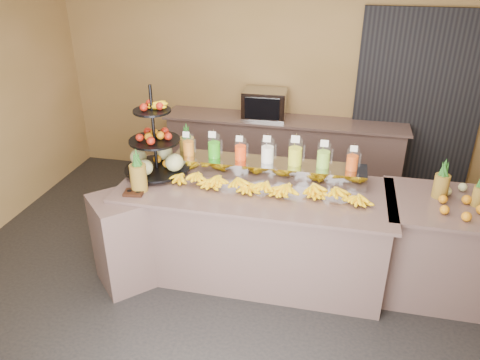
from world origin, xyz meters
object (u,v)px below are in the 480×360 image
(oven_warmer, at_px, (265,104))
(pitcher_tray, at_px, (267,169))
(fruit_stand, at_px, (160,152))
(right_fruit_pile, at_px, (458,199))
(condiment_caddy, at_px, (134,193))
(banana_heap, at_px, (264,183))

(oven_warmer, bearing_deg, pitcher_tray, -80.69)
(pitcher_tray, relative_size, fruit_stand, 2.12)
(right_fruit_pile, bearing_deg, fruit_stand, 178.98)
(pitcher_tray, height_order, oven_warmer, oven_warmer)
(condiment_caddy, xyz_separation_m, oven_warmer, (0.78, 2.29, 0.17))
(banana_heap, distance_m, right_fruit_pile, 1.66)
(fruit_stand, distance_m, oven_warmer, 1.96)
(fruit_stand, bearing_deg, oven_warmer, 75.79)
(pitcher_tray, xyz_separation_m, condiment_caddy, (-1.10, -0.62, -0.06))
(condiment_caddy, bearing_deg, banana_heap, 16.14)
(fruit_stand, distance_m, condiment_caddy, 0.51)
(oven_warmer, bearing_deg, condiment_caddy, -110.28)
(banana_heap, height_order, fruit_stand, fruit_stand)
(fruit_stand, bearing_deg, condiment_caddy, -93.74)
(banana_heap, relative_size, fruit_stand, 2.11)
(pitcher_tray, xyz_separation_m, fruit_stand, (-1.01, -0.16, 0.15))
(pitcher_tray, relative_size, banana_heap, 1.00)
(pitcher_tray, height_order, condiment_caddy, pitcher_tray)
(banana_heap, relative_size, oven_warmer, 3.41)
(condiment_caddy, relative_size, oven_warmer, 0.32)
(pitcher_tray, bearing_deg, fruit_stand, -170.86)
(pitcher_tray, bearing_deg, banana_heap, -86.46)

